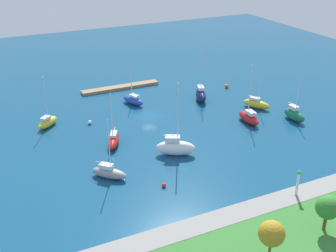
# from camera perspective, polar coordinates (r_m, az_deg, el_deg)

# --- Properties ---
(water) EXTENTS (160.00, 160.00, 0.00)m
(water) POSITION_cam_1_polar(r_m,az_deg,el_deg) (85.27, -2.54, 1.34)
(water) COLOR navy
(water) RESTS_ON ground
(pier_dock) EXTENTS (18.12, 2.15, 0.63)m
(pier_dock) POSITION_cam_1_polar(r_m,az_deg,el_deg) (100.06, -6.29, 5.08)
(pier_dock) COLOR #997A56
(pier_dock) RESTS_ON ground
(breakwater) EXTENTS (58.67, 3.39, 1.11)m
(breakwater) POSITION_cam_1_polar(r_m,az_deg,el_deg) (58.40, 11.49, -10.84)
(breakwater) COLOR gray
(breakwater) RESTS_ON ground
(shoreline_park) EXTENTS (60.58, 13.88, 1.07)m
(shoreline_park) POSITION_cam_1_polar(r_m,az_deg,el_deg) (54.04, 16.29, -14.85)
(shoreline_park) COLOR #387A33
(shoreline_park) RESTS_ON ground
(harbor_beacon) EXTENTS (0.56, 0.56, 3.73)m
(harbor_beacon) POSITION_cam_1_polar(r_m,az_deg,el_deg) (60.63, 16.76, -6.94)
(harbor_beacon) COLOR silver
(harbor_beacon) RESTS_ON breakwater
(park_tree_west) EXTENTS (2.80, 2.80, 5.72)m
(park_tree_west) POSITION_cam_1_polar(r_m,az_deg,el_deg) (47.17, 13.51, -13.65)
(park_tree_west) COLOR brown
(park_tree_west) RESTS_ON shoreline_park
(park_tree_mideast) EXTENTS (2.87, 2.87, 4.63)m
(park_tree_mideast) POSITION_cam_1_polar(r_m,az_deg,el_deg) (54.75, 20.31, -10.06)
(park_tree_mideast) COLOR brown
(park_tree_mideast) RESTS_ON shoreline_park
(sailboat_red_by_breakwater) EXTENTS (2.16, 5.93, 11.21)m
(sailboat_red_by_breakwater) POSITION_cam_1_polar(r_m,az_deg,el_deg) (83.35, 10.60, 1.13)
(sailboat_red_by_breakwater) COLOR red
(sailboat_red_by_breakwater) RESTS_ON water
(sailboat_yellow_along_channel) EXTENTS (4.39, 5.84, 8.99)m
(sailboat_yellow_along_channel) POSITION_cam_1_polar(r_m,az_deg,el_deg) (90.36, 11.57, 2.91)
(sailboat_yellow_along_channel) COLOR yellow
(sailboat_yellow_along_channel) RESTS_ON water
(sailboat_gray_center_basin) EXTENTS (5.19, 5.25, 9.49)m
(sailboat_gray_center_basin) POSITION_cam_1_polar(r_m,az_deg,el_deg) (65.08, -7.78, -6.06)
(sailboat_gray_center_basin) COLOR gray
(sailboat_gray_center_basin) RESTS_ON water
(sailboat_navy_lone_north) EXTENTS (3.86, 6.27, 11.19)m
(sailboat_navy_lone_north) POSITION_cam_1_polar(r_m,az_deg,el_deg) (92.60, 4.36, 4.13)
(sailboat_navy_lone_north) COLOR #141E4C
(sailboat_navy_lone_north) RESTS_ON water
(sailboat_green_west_end) EXTENTS (1.98, 5.38, 8.65)m
(sailboat_green_west_end) POSITION_cam_1_polar(r_m,az_deg,el_deg) (86.38, 16.31, 1.48)
(sailboat_green_west_end) COLOR #19724C
(sailboat_green_west_end) RESTS_ON water
(sailboat_white_off_beacon) EXTENTS (6.76, 5.05, 12.45)m
(sailboat_white_off_beacon) POSITION_cam_1_polar(r_m,az_deg,el_deg) (70.37, 0.99, -2.80)
(sailboat_white_off_beacon) COLOR white
(sailboat_white_off_beacon) RESTS_ON water
(sailboat_blue_far_south) EXTENTS (3.83, 5.78, 7.88)m
(sailboat_blue_far_south) POSITION_cam_1_polar(r_m,az_deg,el_deg) (90.77, -4.62, 3.44)
(sailboat_blue_far_south) COLOR #2347B2
(sailboat_blue_far_south) RESTS_ON water
(sailboat_red_far_north) EXTENTS (4.20, 6.05, 9.69)m
(sailboat_red_far_north) POSITION_cam_1_polar(r_m,az_deg,el_deg) (74.20, -7.20, -1.86)
(sailboat_red_far_north) COLOR red
(sailboat_red_far_north) RESTS_ON water
(sailboat_yellow_east_end) EXTENTS (4.97, 4.78, 9.73)m
(sailboat_yellow_east_end) POSITION_cam_1_polar(r_m,az_deg,el_deg) (83.38, -15.61, 0.50)
(sailboat_yellow_east_end) COLOR yellow
(sailboat_yellow_east_end) RESTS_ON water
(mooring_buoy_white) EXTENTS (0.76, 0.76, 0.76)m
(mooring_buoy_white) POSITION_cam_1_polar(r_m,az_deg,el_deg) (82.84, -10.28, 0.48)
(mooring_buoy_white) COLOR white
(mooring_buoy_white) RESTS_ON water
(mooring_buoy_orange) EXTENTS (0.88, 0.88, 0.88)m
(mooring_buoy_orange) POSITION_cam_1_polar(r_m,az_deg,el_deg) (100.94, 7.75, 5.26)
(mooring_buoy_orange) COLOR orange
(mooring_buoy_orange) RESTS_ON water
(mooring_buoy_red) EXTENTS (0.63, 0.63, 0.63)m
(mooring_buoy_red) POSITION_cam_1_polar(r_m,az_deg,el_deg) (62.63, -0.54, -7.80)
(mooring_buoy_red) COLOR red
(mooring_buoy_red) RESTS_ON water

